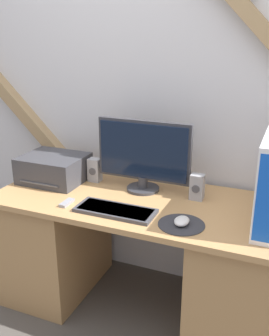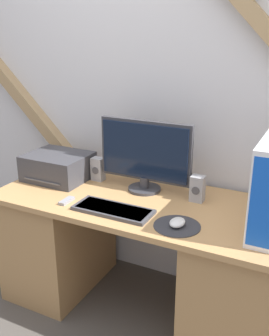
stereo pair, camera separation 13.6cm
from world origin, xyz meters
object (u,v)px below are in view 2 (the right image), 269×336
at_px(speaker_right, 197,189).
at_px(remote_control, 67,201).
at_px(speaker_left, 98,169).
at_px(monitor, 145,154).
at_px(keyboard, 113,210).
at_px(printer, 58,167).
at_px(mouse, 177,222).

distance_m(speaker_right, remote_control, 0.70).
bearing_deg(speaker_left, monitor, -2.64).
relative_size(keyboard, printer, 1.11).
bearing_deg(speaker_left, keyboard, -48.86).
relative_size(mouse, speaker_right, 0.70).
bearing_deg(speaker_left, printer, -158.87).
xyz_separation_m(mouse, remote_control, (-0.63, -0.01, -0.01)).
bearing_deg(monitor, mouse, -45.55).
bearing_deg(printer, speaker_right, 4.15).
bearing_deg(printer, remote_control, -46.50).
bearing_deg(keyboard, remote_control, -177.18).
height_order(printer, speaker_right, printer).
relative_size(mouse, speaker_left, 0.70).
bearing_deg(monitor, speaker_right, -2.11).
height_order(monitor, mouse, monitor).
xyz_separation_m(keyboard, mouse, (0.35, -0.01, 0.01)).
bearing_deg(remote_control, printer, 133.50).
xyz_separation_m(speaker_left, speaker_right, (0.64, -0.03, 0.00)).
bearing_deg(mouse, speaker_left, 151.79).
height_order(monitor, remote_control, monitor).
height_order(keyboard, speaker_right, speaker_right).
distance_m(monitor, speaker_right, 0.35).
distance_m(keyboard, speaker_right, 0.47).
xyz_separation_m(mouse, speaker_left, (-0.65, 0.35, 0.05)).
relative_size(keyboard, speaker_right, 2.89).
height_order(mouse, printer, printer).
xyz_separation_m(mouse, speaker_right, (-0.01, 0.32, 0.05)).
distance_m(printer, remote_control, 0.37).
bearing_deg(speaker_right, monitor, 177.89).
xyz_separation_m(keyboard, speaker_right, (0.34, 0.32, 0.06)).
distance_m(speaker_left, remote_control, 0.36).
relative_size(printer, speaker_right, 2.61).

